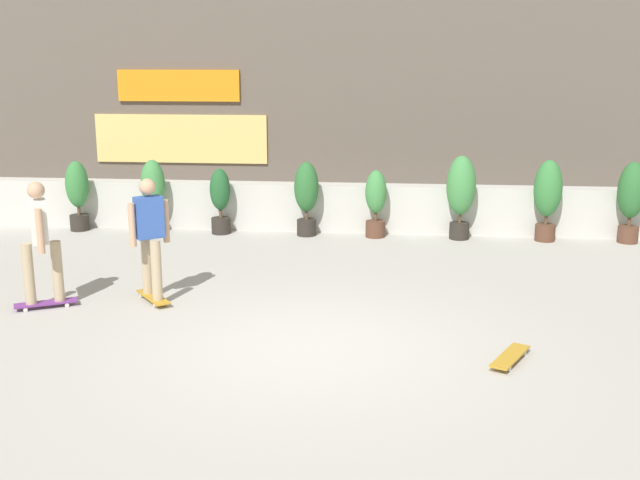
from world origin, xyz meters
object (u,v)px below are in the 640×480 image
(potted_plant_7, at_px, (631,196))
(skater_by_wall_left, at_px, (40,239))
(potted_plant_2, at_px, (220,199))
(skater_by_wall_right, at_px, (150,234))
(potted_plant_4, at_px, (376,201))
(potted_plant_1, at_px, (153,191))
(potted_plant_6, at_px, (548,194))
(potted_plant_3, at_px, (306,194))
(skateboard_near_camera, at_px, (510,356))
(potted_plant_5, at_px, (461,191))
(potted_plant_0, at_px, (77,192))

(potted_plant_7, height_order, skater_by_wall_left, skater_by_wall_left)
(potted_plant_2, distance_m, skater_by_wall_right, 4.14)
(potted_plant_4, height_order, skater_by_wall_left, skater_by_wall_left)
(potted_plant_2, bearing_deg, skater_by_wall_left, -106.67)
(potted_plant_1, distance_m, potted_plant_6, 7.24)
(skater_by_wall_right, bearing_deg, potted_plant_6, 34.65)
(potted_plant_2, xyz_separation_m, potted_plant_3, (1.62, 0.00, 0.12))
(potted_plant_7, bearing_deg, skater_by_wall_right, -150.93)
(potted_plant_3, distance_m, potted_plant_6, 4.34)
(potted_plant_4, bearing_deg, skater_by_wall_right, -125.18)
(potted_plant_7, bearing_deg, skateboard_near_camera, -116.32)
(potted_plant_6, xyz_separation_m, skater_by_wall_right, (-5.97, -4.13, 0.09))
(potted_plant_4, relative_size, potted_plant_5, 0.81)
(potted_plant_0, relative_size, skater_by_wall_right, 0.79)
(potted_plant_1, xyz_separation_m, skater_by_wall_right, (1.27, -4.13, 0.16))
(potted_plant_7, distance_m, skateboard_near_camera, 6.53)
(potted_plant_5, relative_size, skater_by_wall_right, 0.90)
(potted_plant_1, xyz_separation_m, skater_by_wall_left, (-0.08, -4.52, 0.16))
(potted_plant_0, height_order, potted_plant_6, potted_plant_6)
(potted_plant_1, xyz_separation_m, potted_plant_3, (2.90, 0.00, -0.00))
(potted_plant_1, relative_size, potted_plant_7, 0.95)
(potted_plant_6, height_order, skater_by_wall_left, skater_by_wall_left)
(potted_plant_3, xyz_separation_m, potted_plant_5, (2.81, -0.00, 0.11))
(potted_plant_1, height_order, potted_plant_3, same)
(potted_plant_7, bearing_deg, potted_plant_2, 180.00)
(potted_plant_0, height_order, skater_by_wall_left, skater_by_wall_left)
(potted_plant_0, xyz_separation_m, potted_plant_6, (8.72, -0.00, 0.10))
(potted_plant_0, distance_m, potted_plant_4, 5.66)
(potted_plant_4, distance_m, skateboard_near_camera, 6.07)
(skater_by_wall_right, xyz_separation_m, skateboard_near_camera, (4.55, -1.68, -0.88))
(potted_plant_0, bearing_deg, potted_plant_1, -0.00)
(potted_plant_2, bearing_deg, potted_plant_5, -0.00)
(potted_plant_1, bearing_deg, potted_plant_5, 0.00)
(potted_plant_7, bearing_deg, skater_by_wall_left, -152.71)
(potted_plant_6, xyz_separation_m, skater_by_wall_left, (-7.32, -4.52, 0.09))
(potted_plant_3, height_order, potted_plant_7, potted_plant_7)
(potted_plant_1, height_order, skater_by_wall_right, skater_by_wall_right)
(potted_plant_4, height_order, potted_plant_5, potted_plant_5)
(potted_plant_5, bearing_deg, potted_plant_3, 180.00)
(potted_plant_3, height_order, potted_plant_4, potted_plant_3)
(potted_plant_4, relative_size, skateboard_near_camera, 1.54)
(potted_plant_1, distance_m, skater_by_wall_right, 4.32)
(potted_plant_1, distance_m, potted_plant_7, 8.69)
(potted_plant_1, bearing_deg, potted_plant_3, 0.00)
(potted_plant_3, bearing_deg, potted_plant_4, 0.00)
(potted_plant_6, bearing_deg, potted_plant_1, 180.00)
(skater_by_wall_right, bearing_deg, skater_by_wall_left, -163.60)
(potted_plant_0, bearing_deg, potted_plant_2, -0.00)
(skater_by_wall_right, height_order, skateboard_near_camera, skater_by_wall_right)
(potted_plant_0, xyz_separation_m, potted_plant_4, (5.66, -0.00, -0.07))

